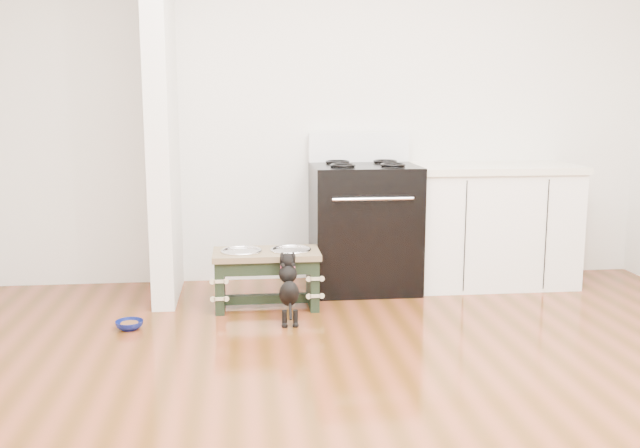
% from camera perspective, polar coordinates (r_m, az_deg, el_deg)
% --- Properties ---
extents(ground, '(5.00, 5.00, 0.00)m').
position_cam_1_polar(ground, '(3.32, 5.60, -14.96)').
color(ground, '#4E2B0E').
rests_on(ground, ground).
extents(room_shell, '(5.00, 5.00, 5.00)m').
position_cam_1_polar(room_shell, '(3.02, 6.14, 14.16)').
color(room_shell, silver).
rests_on(room_shell, ground).
extents(partition_wall, '(0.15, 0.80, 2.70)m').
position_cam_1_polar(partition_wall, '(5.07, -12.54, 9.26)').
color(partition_wall, silver).
rests_on(partition_wall, ground).
extents(oven_range, '(0.76, 0.69, 1.14)m').
position_cam_1_polar(oven_range, '(5.26, 3.53, -0.06)').
color(oven_range, black).
rests_on(oven_range, ground).
extents(cabinet_run, '(1.24, 0.64, 0.91)m').
position_cam_1_polar(cabinet_run, '(5.53, 13.55, -0.08)').
color(cabinet_run, white).
rests_on(cabinet_run, ground).
extents(dog_feeder, '(0.71, 0.38, 0.41)m').
position_cam_1_polar(dog_feeder, '(4.80, -4.30, -3.49)').
color(dog_feeder, black).
rests_on(dog_feeder, ground).
extents(puppy, '(0.12, 0.37, 0.43)m').
position_cam_1_polar(puppy, '(4.50, -2.53, -4.93)').
color(puppy, black).
rests_on(puppy, ground).
extents(floor_bowl, '(0.17, 0.17, 0.05)m').
position_cam_1_polar(floor_bowl, '(4.57, -15.01, -7.80)').
color(floor_bowl, '#0C1558').
rests_on(floor_bowl, ground).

